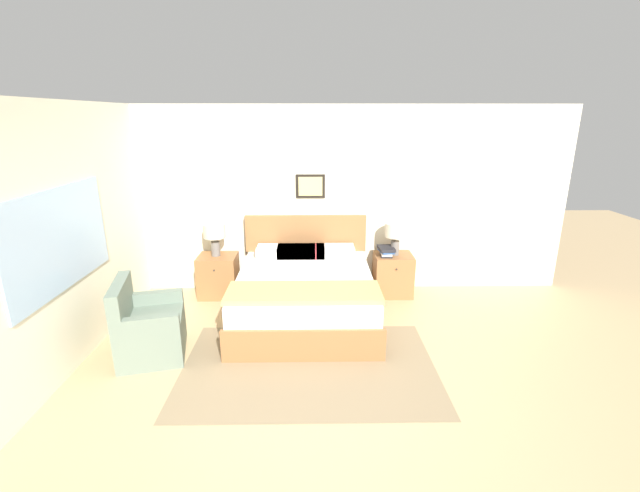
% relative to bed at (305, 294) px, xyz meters
% --- Properties ---
extents(ground_plane, '(16.00, 16.00, 0.00)m').
position_rel_bed_xyz_m(ground_plane, '(0.11, -1.73, -0.33)').
color(ground_plane, tan).
extents(wall_back, '(7.20, 0.09, 2.60)m').
position_rel_bed_xyz_m(wall_back, '(0.11, 1.04, 0.97)').
color(wall_back, beige).
rests_on(wall_back, ground_plane).
extents(wall_left, '(0.08, 5.14, 2.60)m').
position_rel_bed_xyz_m(wall_left, '(-2.33, -0.38, 0.97)').
color(wall_left, beige).
rests_on(wall_left, ground_plane).
extents(area_rug_main, '(2.56, 1.70, 0.01)m').
position_rel_bed_xyz_m(area_rug_main, '(0.06, -1.10, -0.33)').
color(area_rug_main, '#897556').
rests_on(area_rug_main, ground_plane).
extents(bed, '(1.70, 1.98, 1.11)m').
position_rel_bed_xyz_m(bed, '(0.00, 0.00, 0.00)').
color(bed, '#936038').
rests_on(bed, ground_plane).
extents(armchair, '(0.79, 0.87, 0.84)m').
position_rel_bed_xyz_m(armchair, '(-1.64, -0.83, -0.03)').
color(armchair, slate).
rests_on(armchair, ground_plane).
extents(nightstand_near_window, '(0.53, 0.48, 0.59)m').
position_rel_bed_xyz_m(nightstand_near_window, '(-1.23, 0.74, -0.03)').
color(nightstand_near_window, '#936038').
rests_on(nightstand_near_window, ground_plane).
extents(nightstand_by_door, '(0.53, 0.48, 0.59)m').
position_rel_bed_xyz_m(nightstand_by_door, '(1.23, 0.74, -0.03)').
color(nightstand_by_door, '#936038').
rests_on(nightstand_by_door, ground_plane).
extents(table_lamp_near_window, '(0.30, 0.30, 0.45)m').
position_rel_bed_xyz_m(table_lamp_near_window, '(-1.24, 0.75, 0.58)').
color(table_lamp_near_window, slate).
rests_on(table_lamp_near_window, nightstand_near_window).
extents(table_lamp_by_door, '(0.30, 0.30, 0.45)m').
position_rel_bed_xyz_m(table_lamp_by_door, '(1.24, 0.75, 0.58)').
color(table_lamp_by_door, slate).
rests_on(table_lamp_by_door, nightstand_by_door).
extents(book_thick_bottom, '(0.16, 0.23, 0.03)m').
position_rel_bed_xyz_m(book_thick_bottom, '(1.11, 0.69, 0.27)').
color(book_thick_bottom, '#232328').
rests_on(book_thick_bottom, nightstand_by_door).
extents(book_hardcover_middle, '(0.15, 0.25, 0.03)m').
position_rel_bed_xyz_m(book_hardcover_middle, '(1.11, 0.69, 0.30)').
color(book_hardcover_middle, silver).
rests_on(book_hardcover_middle, book_thick_bottom).
extents(book_novel_upper, '(0.21, 0.27, 0.03)m').
position_rel_bed_xyz_m(book_novel_upper, '(1.11, 0.69, 0.33)').
color(book_novel_upper, '#335693').
rests_on(book_novel_upper, book_hardcover_middle).
extents(book_slim_near_top, '(0.23, 0.30, 0.04)m').
position_rel_bed_xyz_m(book_slim_near_top, '(1.11, 0.69, 0.37)').
color(book_slim_near_top, '#232328').
rests_on(book_slim_near_top, book_novel_upper).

